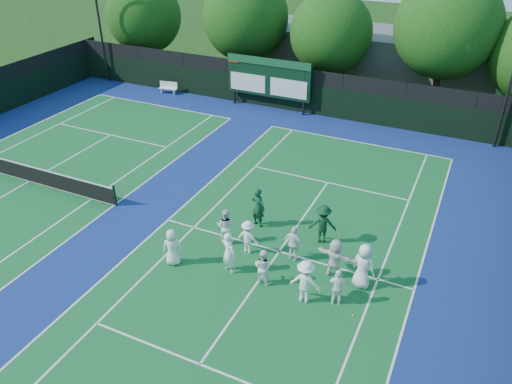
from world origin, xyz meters
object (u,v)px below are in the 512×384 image
at_px(bench, 168,87).
at_px(coach_left, 258,207).
at_px(scoreboard, 268,78).
at_px(tennis_net, 28,173).

distance_m(bench, coach_left, 18.66).
relative_size(scoreboard, tennis_net, 0.53).
distance_m(tennis_net, coach_left, 12.47).
relative_size(bench, coach_left, 0.75).
relative_size(scoreboard, bench, 4.24).
bearing_deg(bench, scoreboard, 1.59).
bearing_deg(scoreboard, coach_left, -67.73).
height_order(bench, coach_left, coach_left).
bearing_deg(scoreboard, tennis_net, -115.60).
bearing_deg(tennis_net, scoreboard, 64.40).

